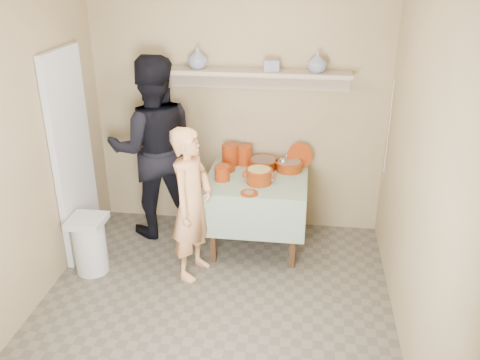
% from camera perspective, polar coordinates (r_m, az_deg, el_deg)
% --- Properties ---
extents(ground, '(3.50, 3.50, 0.00)m').
position_cam_1_polar(ground, '(4.30, -3.44, -15.69)').
color(ground, '#615A4C').
rests_on(ground, ground).
extents(tile_panel, '(0.06, 0.70, 2.00)m').
position_cam_1_polar(tile_panel, '(5.02, -18.25, 2.45)').
color(tile_panel, silver).
rests_on(tile_panel, ground).
extents(plate_stack_a, '(0.16, 0.16, 0.22)m').
position_cam_1_polar(plate_stack_a, '(5.18, -1.14, 2.84)').
color(plate_stack_a, maroon).
rests_on(plate_stack_a, serving_table).
extents(plate_stack_b, '(0.16, 0.16, 0.20)m').
position_cam_1_polar(plate_stack_b, '(5.21, 0.50, 2.83)').
color(plate_stack_b, maroon).
rests_on(plate_stack_b, serving_table).
extents(bowl_stack, '(0.15, 0.15, 0.15)m').
position_cam_1_polar(bowl_stack, '(4.84, -2.01, 0.79)').
color(bowl_stack, maroon).
rests_on(bowl_stack, serving_table).
extents(empty_bowl, '(0.19, 0.19, 0.05)m').
position_cam_1_polar(empty_bowl, '(5.08, -1.58, 1.41)').
color(empty_bowl, maroon).
rests_on(empty_bowl, serving_table).
extents(propped_lid, '(0.28, 0.17, 0.25)m').
position_cam_1_polar(propped_lid, '(5.16, 6.73, 2.72)').
color(propped_lid, maroon).
rests_on(propped_lid, serving_table).
extents(vase_right, '(0.24, 0.24, 0.20)m').
position_cam_1_polar(vase_right, '(4.93, 8.68, 12.97)').
color(vase_right, navy).
rests_on(vase_right, wall_shelf).
extents(vase_left, '(0.28, 0.28, 0.20)m').
position_cam_1_polar(vase_left, '(5.06, -4.79, 13.50)').
color(vase_left, navy).
rests_on(vase_left, wall_shelf).
extents(ceramic_box, '(0.16, 0.13, 0.10)m').
position_cam_1_polar(ceramic_box, '(4.96, 3.51, 12.71)').
color(ceramic_box, navy).
rests_on(ceramic_box, wall_shelf).
extents(person_cook, '(0.47, 0.59, 1.43)m').
position_cam_1_polar(person_cook, '(4.53, -5.43, -2.71)').
color(person_cook, '#EA9F65').
rests_on(person_cook, ground).
extents(person_helper, '(1.10, 0.97, 1.89)m').
position_cam_1_polar(person_helper, '(5.22, -9.67, 3.54)').
color(person_helper, black).
rests_on(person_helper, ground).
extents(room_shell, '(3.04, 3.54, 2.62)m').
position_cam_1_polar(room_shell, '(3.50, -4.09, 5.02)').
color(room_shell, tan).
rests_on(room_shell, ground).
extents(serving_table, '(0.97, 0.97, 0.76)m').
position_cam_1_polar(serving_table, '(5.00, 1.94, -0.82)').
color(serving_table, '#4C2D16').
rests_on(serving_table, ground).
extents(cazuela_meat_a, '(0.30, 0.30, 0.10)m').
position_cam_1_polar(cazuela_meat_a, '(5.12, 2.61, 1.97)').
color(cazuela_meat_a, maroon).
rests_on(cazuela_meat_a, serving_table).
extents(cazuela_meat_b, '(0.28, 0.28, 0.10)m').
position_cam_1_polar(cazuela_meat_b, '(5.08, 5.56, 1.69)').
color(cazuela_meat_b, maroon).
rests_on(cazuela_meat_b, serving_table).
extents(ladle, '(0.08, 0.26, 0.19)m').
position_cam_1_polar(ladle, '(5.03, 4.87, 2.12)').
color(ladle, silver).
rests_on(ladle, cazuela_meat_b).
extents(cazuela_rice, '(0.33, 0.25, 0.14)m').
position_cam_1_polar(cazuela_rice, '(4.77, 2.15, 0.59)').
color(cazuela_rice, maroon).
rests_on(cazuela_rice, serving_table).
extents(front_plate, '(0.16, 0.16, 0.03)m').
position_cam_1_polar(front_plate, '(4.58, 1.04, -1.47)').
color(front_plate, maroon).
rests_on(front_plate, serving_table).
extents(wall_shelf, '(1.80, 0.25, 0.21)m').
position_cam_1_polar(wall_shelf, '(5.03, 1.97, 11.75)').
color(wall_shelf, tan).
rests_on(wall_shelf, room_shell).
extents(trash_bin, '(0.32, 0.32, 0.56)m').
position_cam_1_polar(trash_bin, '(4.94, -16.50, -6.94)').
color(trash_bin, silver).
rests_on(trash_bin, ground).
extents(electrical_cord, '(0.01, 0.05, 0.90)m').
position_cam_1_polar(electrical_cord, '(5.01, 16.38, 5.71)').
color(electrical_cord, silver).
rests_on(electrical_cord, wall_shelf).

